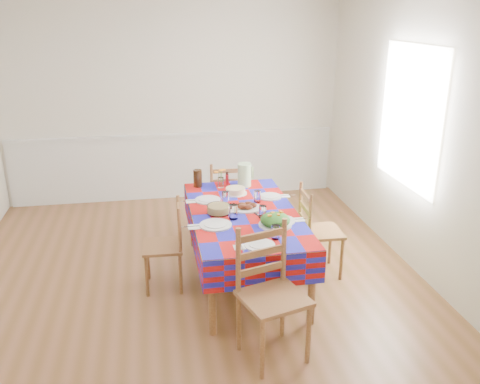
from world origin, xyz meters
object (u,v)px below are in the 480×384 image
dining_table (244,219)px  chair_near (271,295)px  chair_right (317,232)px  tea_pitcher (198,178)px  meat_platter (247,207)px  chair_left (167,246)px  green_pitcher (244,175)px  chair_far (226,197)px

dining_table → chair_near: bearing=-90.7°
chair_near → chair_right: chair_near is taller
tea_pitcher → chair_right: size_ratio=0.20×
meat_platter → chair_right: chair_right is taller
tea_pitcher → chair_left: size_ratio=0.22×
tea_pitcher → chair_left: (-0.38, -0.80, -0.38)m
green_pitcher → meat_platter: bearing=-98.9°
tea_pitcher → green_pitcher: bearing=-7.6°
dining_table → chair_far: size_ratio=2.09×
meat_platter → tea_pitcher: (-0.39, 0.74, 0.07)m
chair_far → chair_left: 1.37m
tea_pitcher → chair_far: tea_pitcher is taller
tea_pitcher → chair_left: tea_pitcher is taller
chair_left → dining_table: bearing=92.2°
green_pitcher → chair_far: bearing=108.6°
chair_far → chair_right: bearing=125.6°
chair_far → chair_right: chair_right is taller
tea_pitcher → chair_far: (0.35, 0.36, -0.37)m
meat_platter → chair_right: 0.76m
chair_left → chair_right: size_ratio=0.94×
green_pitcher → tea_pitcher: size_ratio=1.33×
dining_table → chair_near: chair_near is taller
green_pitcher → chair_right: green_pitcher is taller
green_pitcher → chair_right: size_ratio=0.27×
dining_table → chair_far: (-0.00, 1.16, -0.20)m
dining_table → chair_near: size_ratio=1.79×
green_pitcher → chair_right: bearing=-51.0°
green_pitcher → chair_far: (-0.14, 0.43, -0.41)m
chair_left → chair_right: bearing=92.2°
chair_far → chair_left: chair_far is taller
chair_far → meat_platter: bearing=95.2°
dining_table → chair_left: bearing=-179.9°
chair_near → green_pitcher: bearing=68.7°
dining_table → tea_pitcher: bearing=114.0°
chair_near → tea_pitcher: bearing=83.4°
chair_right → dining_table: bearing=91.6°
tea_pitcher → meat_platter: bearing=-62.2°
dining_table → tea_pitcher: tea_pitcher is taller
chair_right → chair_far: bearing=33.9°
green_pitcher → chair_near: chair_near is taller
tea_pitcher → chair_near: bearing=-80.1°
meat_platter → green_pitcher: 0.69m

